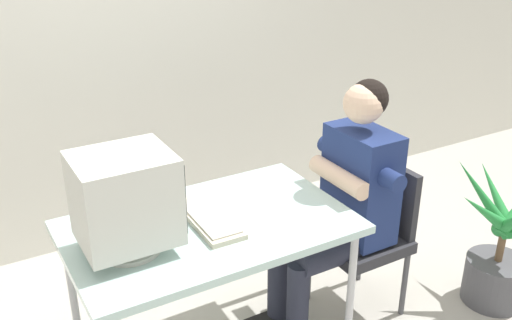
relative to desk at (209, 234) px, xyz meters
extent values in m
cube|color=silver|center=(0.30, 1.40, 0.80)|extent=(8.00, 0.10, 3.00)
cylinder|color=#B7B7BC|center=(0.56, -0.32, -0.34)|extent=(0.04, 0.04, 0.72)
cylinder|color=#B7B7BC|center=(-0.56, 0.32, -0.34)|extent=(0.04, 0.04, 0.72)
cylinder|color=#B7B7BC|center=(0.56, 0.32, -0.34)|extent=(0.04, 0.04, 0.72)
cube|color=silver|center=(0.00, 0.00, 0.04)|extent=(1.23, 0.76, 0.04)
cylinder|color=silver|center=(-0.37, -0.03, 0.06)|extent=(0.25, 0.25, 0.02)
cylinder|color=silver|center=(-0.37, -0.03, 0.09)|extent=(0.06, 0.06, 0.04)
cube|color=silver|center=(-0.37, -0.03, 0.29)|extent=(0.37, 0.32, 0.36)
cube|color=black|center=(-0.18, -0.03, 0.29)|extent=(0.01, 0.27, 0.29)
cube|color=beige|center=(0.01, 0.03, 0.07)|extent=(0.17, 0.47, 0.02)
cube|color=beige|center=(0.01, 0.03, 0.08)|extent=(0.15, 0.42, 0.01)
cylinder|color=#4C4C51|center=(0.66, -0.21, -0.50)|extent=(0.03, 0.03, 0.39)
cylinder|color=#4C4C51|center=(1.02, -0.21, -0.50)|extent=(0.03, 0.03, 0.39)
cylinder|color=#4C4C51|center=(0.66, 0.15, -0.50)|extent=(0.03, 0.03, 0.39)
cylinder|color=#4C4C51|center=(1.02, 0.15, -0.50)|extent=(0.03, 0.03, 0.39)
cube|color=#2D2D33|center=(0.84, -0.03, -0.28)|extent=(0.42, 0.42, 0.06)
cube|color=#2D2D33|center=(1.03, -0.03, -0.06)|extent=(0.04, 0.38, 0.37)
cube|color=navy|center=(0.82, -0.03, 0.06)|extent=(0.22, 0.37, 0.57)
sphere|color=beige|center=(0.80, -0.03, 0.48)|extent=(0.19, 0.19, 0.19)
sphere|color=black|center=(0.83, -0.03, 0.50)|extent=(0.18, 0.18, 0.18)
cylinder|color=#262838|center=(0.61, -0.12, -0.23)|extent=(0.42, 0.14, 0.14)
cylinder|color=#262838|center=(0.61, 0.06, -0.23)|extent=(0.42, 0.14, 0.14)
cylinder|color=#262838|center=(0.40, -0.12, -0.46)|extent=(0.11, 0.11, 0.47)
cylinder|color=#262838|center=(0.40, 0.06, -0.46)|extent=(0.11, 0.11, 0.47)
cylinder|color=navy|center=(0.80, -0.24, 0.18)|extent=(0.09, 0.14, 0.09)
cylinder|color=navy|center=(0.80, 0.19, 0.18)|extent=(0.09, 0.14, 0.09)
cylinder|color=beige|center=(0.68, -0.03, 0.13)|extent=(0.09, 0.37, 0.09)
cylinder|color=#4C4C51|center=(1.54, -0.37, -0.57)|extent=(0.33, 0.33, 0.26)
cylinder|color=brown|center=(1.54, -0.37, -0.33)|extent=(0.04, 0.04, 0.21)
cone|color=#27853D|center=(1.63, -0.23, -0.14)|extent=(0.26, 0.43, 0.34)
cone|color=#27853D|center=(1.47, -0.27, -0.09)|extent=(0.25, 0.33, 0.43)
cone|color=#27853D|center=(1.39, -0.36, -0.11)|extent=(0.43, 0.11, 0.35)
camera|label=1|loc=(-0.93, -2.00, 1.33)|focal=40.72mm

